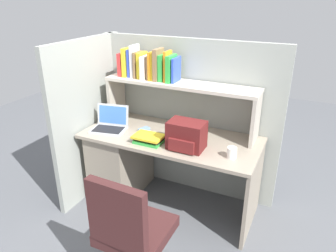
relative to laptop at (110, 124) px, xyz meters
name	(u,v)px	position (x,y,z in m)	size (l,w,h in m)	color
ground_plane	(170,203)	(0.58, 0.10, -0.78)	(8.00, 8.00, 0.00)	#595B60
desk	(135,159)	(0.19, 0.10, -0.38)	(1.60, 0.70, 0.73)	gray
cubicle_partition_rear	(186,118)	(0.58, 0.48, -0.01)	(1.84, 0.05, 1.55)	#939991
cubicle_partition_left	(91,118)	(-0.27, 0.05, -0.01)	(0.05, 1.06, 1.55)	#939991
overhead_hutch	(180,93)	(0.58, 0.30, 0.30)	(1.44, 0.28, 0.45)	#B3A99C
reference_books_on_shelf	(148,65)	(0.26, 0.30, 0.52)	(0.59, 0.18, 0.30)	red
laptop	(110,124)	(0.00, 0.00, 0.00)	(0.35, 0.31, 0.22)	#B7BABF
backpack	(186,136)	(0.79, -0.05, 0.06)	(0.30, 0.23, 0.23)	#591919
computer_mouse	(144,130)	(0.31, 0.09, -0.03)	(0.06, 0.10, 0.03)	#7299C6
paper_cup	(232,153)	(1.18, -0.06, -0.01)	(0.08, 0.08, 0.09)	white
desk_book_stack	(149,139)	(0.46, -0.09, -0.02)	(0.25, 0.20, 0.07)	green
office_chair	(133,242)	(0.75, -0.87, -0.39)	(0.52, 0.52, 0.93)	black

